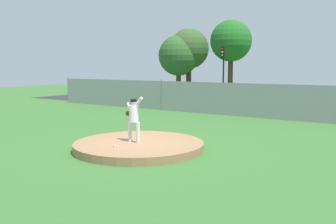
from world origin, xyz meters
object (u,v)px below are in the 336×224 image
(pitcher_youth, at_px, (134,116))
(traffic_cone_orange, at_px, (267,102))
(parked_car_red, at_px, (153,92))
(baseball, at_px, (114,146))
(traffic_light_near, at_px, (223,64))

(pitcher_youth, distance_m, traffic_cone_orange, 16.76)
(parked_car_red, bearing_deg, traffic_cone_orange, 13.57)
(baseball, relative_size, traffic_light_near, 0.02)
(baseball, relative_size, parked_car_red, 0.02)
(traffic_cone_orange, bearing_deg, pitcher_youth, -85.91)
(pitcher_youth, bearing_deg, baseball, -90.58)
(baseball, height_order, traffic_light_near, traffic_light_near)
(baseball, bearing_deg, traffic_light_near, 106.36)
(parked_car_red, bearing_deg, traffic_light_near, 44.21)
(parked_car_red, xyz_separation_m, traffic_cone_orange, (8.88, 2.14, -0.54))
(traffic_light_near, bearing_deg, pitcher_youth, -72.82)
(baseball, xyz_separation_m, parked_car_red, (-10.06, 15.52, 0.50))
(pitcher_youth, distance_m, traffic_light_near, 19.68)
(baseball, xyz_separation_m, traffic_light_near, (-5.78, 19.68, 2.80))
(pitcher_youth, height_order, baseball, pitcher_youth)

